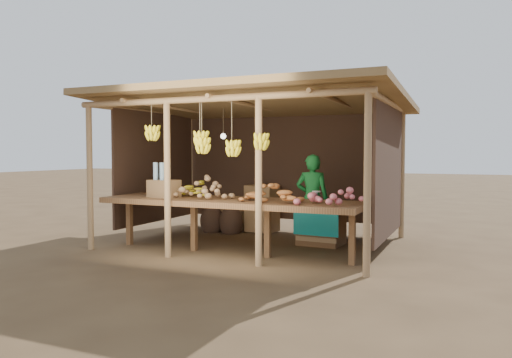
% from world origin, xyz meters
% --- Properties ---
extents(ground, '(60.00, 60.00, 0.00)m').
position_xyz_m(ground, '(0.00, 0.00, 0.00)').
color(ground, brown).
rests_on(ground, ground).
extents(stall_structure, '(4.70, 3.50, 2.43)m').
position_xyz_m(stall_structure, '(-0.02, 0.00, 1.92)').
color(stall_structure, '#A57E55').
rests_on(stall_structure, ground).
extents(counter, '(3.90, 1.05, 0.80)m').
position_xyz_m(counter, '(0.00, -0.95, 0.74)').
color(counter, brown).
rests_on(counter, ground).
extents(potato_heap, '(1.01, 0.81, 0.36)m').
position_xyz_m(potato_heap, '(-0.43, -0.95, 0.98)').
color(potato_heap, '#A07A52').
rests_on(potato_heap, counter).
extents(sweet_potato_heap, '(0.98, 0.77, 0.35)m').
position_xyz_m(sweet_potato_heap, '(0.72, -1.14, 0.98)').
color(sweet_potato_heap, '#B0652D').
rests_on(sweet_potato_heap, counter).
extents(onion_heap, '(0.97, 0.64, 0.36)m').
position_xyz_m(onion_heap, '(1.60, -1.08, 0.98)').
color(onion_heap, '#CC6369').
rests_on(onion_heap, counter).
extents(banana_pile, '(0.54, 0.35, 0.34)m').
position_xyz_m(banana_pile, '(-0.63, -0.73, 0.97)').
color(banana_pile, yellow).
rests_on(banana_pile, counter).
extents(tomato_basin, '(0.38, 0.38, 0.20)m').
position_xyz_m(tomato_basin, '(-1.31, -0.78, 0.88)').
color(tomato_basin, navy).
rests_on(tomato_basin, counter).
extents(bottle_box, '(0.49, 0.42, 0.53)m').
position_xyz_m(bottle_box, '(-1.06, -1.06, 1.00)').
color(bottle_box, olive).
rests_on(bottle_box, counter).
extents(vendor, '(0.58, 0.43, 1.45)m').
position_xyz_m(vendor, '(0.84, 0.37, 0.73)').
color(vendor, '#1A782F').
rests_on(vendor, ground).
extents(tarp_crate, '(0.78, 0.68, 0.88)m').
position_xyz_m(tarp_crate, '(1.01, 0.32, 0.36)').
color(tarp_crate, brown).
rests_on(tarp_crate, ground).
extents(carton_stack, '(1.15, 0.46, 0.86)m').
position_xyz_m(carton_stack, '(-0.54, 1.05, 0.38)').
color(carton_stack, olive).
rests_on(carton_stack, ground).
extents(burlap_sacks, '(0.84, 0.44, 0.59)m').
position_xyz_m(burlap_sacks, '(-1.01, 0.71, 0.26)').
color(burlap_sacks, '#432C1F').
rests_on(burlap_sacks, ground).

